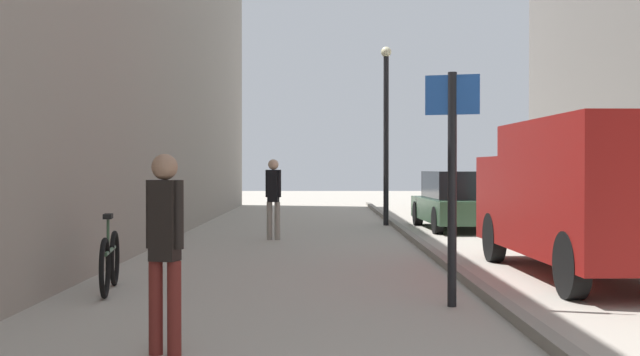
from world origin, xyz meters
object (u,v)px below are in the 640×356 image
Objects in this scene: pedestrian_mid_block at (276,193)px; street_sign_post at (454,167)px; pedestrian_main_foreground at (167,239)px; parked_car at (462,201)px; bicycle_leaning at (112,261)px; lamp_post at (388,123)px; delivery_van at (594,193)px.

pedestrian_mid_block is 0.66× the size of street_sign_post.
pedestrian_main_foreground is 14.42m from parked_car.
bicycle_leaning is (-6.10, -10.20, -0.33)m from parked_car.
lamp_post reaches higher than parked_car.
lamp_post reaches higher than pedestrian_mid_block.
pedestrian_mid_block reaches higher than parked_car.
street_sign_post is 4.37m from bicycle_leaning.
parked_car is (4.49, 2.93, -0.28)m from pedestrian_mid_block.
parked_car is (4.76, 13.61, -0.24)m from pedestrian_main_foreground.
parked_car is 11.49m from street_sign_post.
bicycle_leaning is at bearing -91.72° from pedestrian_mid_block.
pedestrian_mid_block reaches higher than bicycle_leaning.
parked_car is at bearing -38.73° from lamp_post.
lamp_post is at bearing 68.19° from pedestrian_mid_block.
pedestrian_mid_block is 0.40× the size of parked_car.
parked_car is at bearing 43.91° from pedestrian_mid_block.
pedestrian_main_foreground is 0.30× the size of delivery_van.
parked_car is 1.64× the size of street_sign_post.
delivery_van reaches higher than pedestrian_mid_block.
delivery_van is at bearing -90.30° from parked_car.
delivery_van is 2.10× the size of street_sign_post.
pedestrian_mid_block is (0.28, 10.69, 0.04)m from pedestrian_main_foreground.
pedestrian_main_foreground is 0.35× the size of lamp_post.
street_sign_post is 12.72m from lamp_post.
pedestrian_main_foreground is at bearing -111.63° from parked_car.
street_sign_post is at bearing 55.50° from pedestrian_main_foreground.
bicycle_leaning is at bearing -169.94° from delivery_van.
bicycle_leaning is (-1.34, 3.42, -0.58)m from pedestrian_main_foreground.
delivery_van is at bearing 3.36° from bicycle_leaning.
parked_car is (-0.32, 8.90, -0.47)m from delivery_van.
street_sign_post is 0.55× the size of lamp_post.
pedestrian_mid_block is at bearing 103.54° from pedestrian_main_foreground.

